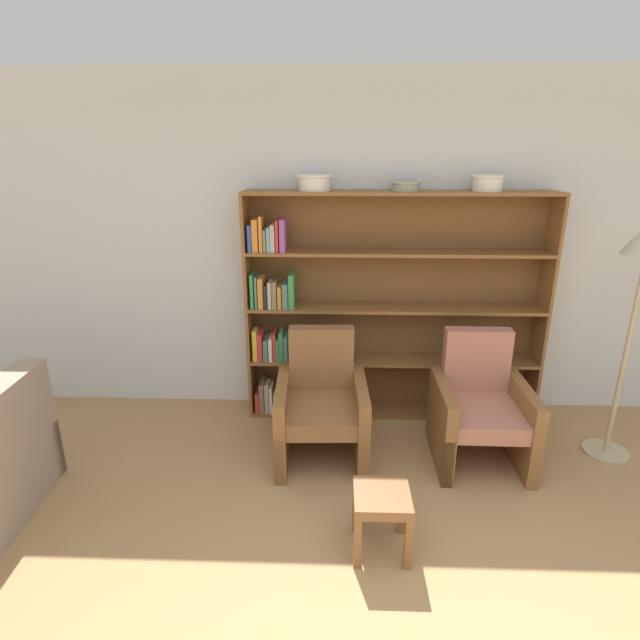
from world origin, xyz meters
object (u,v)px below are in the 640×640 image
object	(u,v)px
bowl_copper	(314,182)
armchair_cushioned	(480,408)
armchair_leather	(321,406)
footstool	(382,505)
bookshelf	(366,314)
bowl_stoneware	(406,185)
bowl_cream	(488,182)

from	to	relation	value
bowl_copper	armchair_cushioned	distance (m)	2.06
armchair_leather	armchair_cushioned	world-z (taller)	same
armchair_cushioned	footstool	size ratio (longest dim) A/B	2.45
bookshelf	armchair_cushioned	world-z (taller)	bookshelf
armchair_leather	footstool	world-z (taller)	armchair_leather
bowl_stoneware	footstool	world-z (taller)	bowl_stoneware
bowl_cream	footstool	xyz separation A→B (m)	(-0.85, -1.59, -1.63)
bowl_copper	bowl_cream	size ratio (longest dim) A/B	1.07
armchair_cushioned	footstool	distance (m)	1.23
bowl_cream	armchair_leather	distance (m)	2.06
bowl_copper	armchair_cushioned	size ratio (longest dim) A/B	0.28
bowl_copper	armchair_leather	world-z (taller)	bowl_copper
bookshelf	armchair_leather	size ratio (longest dim) A/B	2.61
footstool	bookshelf	bearing A→B (deg)	90.55
footstool	bowl_stoneware	bearing A→B (deg)	81.15
bowl_cream	armchair_cushioned	size ratio (longest dim) A/B	0.26
armchair_cushioned	footstool	world-z (taller)	armchair_cushioned
bookshelf	bowl_stoneware	world-z (taller)	bowl_stoneware
armchair_leather	armchair_cushioned	bearing A→B (deg)	177.81
armchair_cushioned	footstool	bearing A→B (deg)	51.21
bowl_stoneware	footstool	xyz separation A→B (m)	(-0.25, -1.59, -1.61)
armchair_leather	bowl_cream	bearing A→B (deg)	-154.34
armchair_cushioned	bowl_cream	bearing A→B (deg)	-95.86
bowl_copper	bowl_cream	xyz separation A→B (m)	(1.29, 0.00, 0.00)
bowl_copper	bowl_cream	distance (m)	1.29
bowl_cream	armchair_leather	size ratio (longest dim) A/B	0.26
bookshelf	bowl_stoneware	bearing A→B (deg)	-5.12
bowl_stoneware	bowl_copper	bearing A→B (deg)	180.00
bowl_copper	footstool	world-z (taller)	bowl_copper
footstool	armchair_cushioned	bearing A→B (deg)	50.52
bowl_stoneware	armchair_leather	bearing A→B (deg)	-133.51
footstool	bowl_copper	bearing A→B (deg)	105.39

